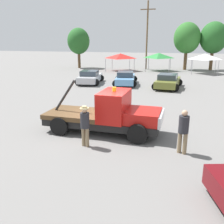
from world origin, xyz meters
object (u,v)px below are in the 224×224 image
at_px(person_near_truck, 183,129).
at_px(parked_car_silver, 90,77).
at_px(tree_right, 187,38).
at_px(utility_pole, 147,34).
at_px(parked_car_skyblue, 125,78).
at_px(person_at_hood, 85,123).
at_px(canopy_tent_green, 159,56).
at_px(tree_center, 214,38).
at_px(parked_car_olive, 168,81).
at_px(canopy_tent_red, 120,56).
at_px(tow_truck, 109,115).
at_px(canopy_tent_white, 205,57).
at_px(tree_left, 79,41).

relative_size(person_near_truck, parked_car_silver, 0.38).
bearing_deg(tree_right, utility_pole, -171.52).
bearing_deg(parked_car_skyblue, utility_pole, -9.27).
xyz_separation_m(person_near_truck, person_at_hood, (-3.96, -0.39, 0.01)).
bearing_deg(canopy_tent_green, tree_center, 21.86).
distance_m(parked_car_silver, canopy_tent_green, 14.38).
bearing_deg(parked_car_olive, person_near_truck, -169.68).
bearing_deg(canopy_tent_red, tow_truck, -77.52).
bearing_deg(canopy_tent_green, canopy_tent_red, -164.36).
xyz_separation_m(parked_car_olive, canopy_tent_white, (4.02, 12.10, 1.59)).
xyz_separation_m(person_at_hood, tree_left, (-12.37, 28.85, 3.13)).
distance_m(canopy_tent_white, tree_center, 5.29).
relative_size(canopy_tent_white, utility_pole, 0.33).
distance_m(tow_truck, tree_right, 29.32).
xyz_separation_m(canopy_tent_white, utility_pole, (-8.26, 3.11, 2.95)).
xyz_separation_m(tree_left, utility_pole, (10.67, 1.00, 1.01)).
xyz_separation_m(person_near_truck, utility_pole, (-5.66, 29.46, 4.15)).
height_order(person_near_truck, parked_car_skyblue, person_near_truck).
xyz_separation_m(canopy_tent_white, tree_left, (-18.93, 2.12, 1.93)).
bearing_deg(tow_truck, parked_car_silver, 114.72).
xyz_separation_m(parked_car_silver, utility_pole, (3.74, 14.67, 4.54)).
xyz_separation_m(person_at_hood, tree_center, (7.84, 31.26, 3.62)).
relative_size(parked_car_silver, tree_right, 0.68).
distance_m(parked_car_skyblue, tree_left, 17.51).
height_order(parked_car_silver, tree_center, tree_center).
height_order(person_at_hood, canopy_tent_green, canopy_tent_green).
bearing_deg(canopy_tent_white, canopy_tent_red, 179.88).
distance_m(person_near_truck, tree_right, 30.53).
bearing_deg(person_near_truck, canopy_tent_white, 15.92).
height_order(person_near_truck, utility_pole, utility_pole).
height_order(parked_car_olive, tree_left, tree_left).
bearing_deg(canopy_tent_red, tree_center, 19.33).
xyz_separation_m(parked_car_silver, tree_center, (13.27, 16.09, 4.02)).
distance_m(parked_car_olive, tree_center, 17.91).
xyz_separation_m(canopy_tent_red, canopy_tent_white, (11.57, -0.02, 0.10)).
bearing_deg(person_at_hood, utility_pole, 22.00).
distance_m(parked_car_silver, canopy_tent_red, 11.69).
bearing_deg(tree_center, parked_car_olive, -107.67).
height_order(person_near_truck, tree_right, tree_right).
height_order(parked_car_skyblue, tree_right, tree_right).
relative_size(canopy_tent_red, tree_left, 0.57).
relative_size(parked_car_olive, tree_left, 0.74).
relative_size(tree_left, tree_right, 0.90).
xyz_separation_m(canopy_tent_red, tree_center, (12.85, 4.51, 2.53)).
distance_m(tree_left, utility_pole, 10.77).
distance_m(canopy_tent_white, tree_left, 19.15).
relative_size(person_near_truck, canopy_tent_white, 0.55).
bearing_deg(canopy_tent_white, canopy_tent_green, 166.29).
bearing_deg(person_near_truck, tree_center, 14.40).
height_order(tow_truck, tree_left, tree_left).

